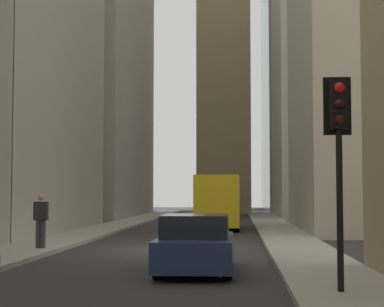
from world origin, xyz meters
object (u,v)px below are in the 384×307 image
object	(u,v)px
sedan_navy	(196,245)
pedestrian	(41,218)
delivery_truck	(218,202)
traffic_light_foreground	(339,132)

from	to	relation	value
sedan_navy	pedestrian	size ratio (longest dim) A/B	2.42
sedan_navy	delivery_truck	bearing A→B (deg)	-0.00
delivery_truck	traffic_light_foreground	size ratio (longest dim) A/B	1.62
pedestrian	sedan_navy	bearing A→B (deg)	-133.10
delivery_truck	traffic_light_foreground	bearing A→B (deg)	-172.75
traffic_light_foreground	delivery_truck	bearing A→B (deg)	7.25
delivery_truck	pedestrian	xyz separation A→B (m)	(-13.84, 5.43, -0.35)
delivery_truck	traffic_light_foreground	distance (m)	23.01
pedestrian	delivery_truck	bearing A→B (deg)	-21.41
sedan_navy	traffic_light_foreground	distance (m)	5.38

